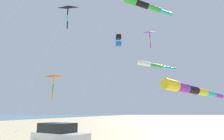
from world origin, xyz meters
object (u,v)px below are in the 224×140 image
(parked_car, at_px, (59,136))
(kite_windsock_checkered_midright, at_px, (189,89))
(kite_delta_small_distant, at_px, (149,33))
(kite_delta_yellow_midlevel, at_px, (54,76))
(kite_delta_white_trailing, at_px, (68,8))
(kite_windsock_striped_overhead, at_px, (151,65))
(kite_windsock_magenta_far_left, at_px, (141,4))
(kite_box_purple_drifting, at_px, (118,41))

(parked_car, bearing_deg, kite_windsock_checkered_midright, -157.85)
(kite_delta_small_distant, bearing_deg, kite_delta_yellow_midlevel, 22.29)
(parked_car, xyz_separation_m, kite_delta_white_trailing, (-0.03, -0.26, 10.45))
(kite_windsock_striped_overhead, relative_size, kite_windsock_magenta_far_left, 0.88)
(parked_car, height_order, kite_windsock_striped_overhead, kite_windsock_striped_overhead)
(kite_windsock_striped_overhead, bearing_deg, parked_car, 52.80)
(kite_delta_small_distant, bearing_deg, kite_windsock_checkered_midright, 114.45)
(kite_windsock_checkered_midright, bearing_deg, kite_delta_white_trailing, 20.90)
(kite_delta_yellow_midlevel, relative_size, kite_delta_white_trailing, 0.68)
(parked_car, bearing_deg, kite_delta_small_distant, -119.81)
(kite_windsock_magenta_far_left, relative_size, kite_box_purple_drifting, 1.17)
(parked_car, distance_m, kite_windsock_magenta_far_left, 17.42)
(kite_delta_yellow_midlevel, height_order, kite_delta_small_distant, kite_delta_small_distant)
(parked_car, height_order, kite_delta_small_distant, kite_delta_small_distant)
(kite_box_purple_drifting, bearing_deg, kite_windsock_striped_overhead, 134.36)
(kite_windsock_magenta_far_left, bearing_deg, kite_box_purple_drifting, -54.38)
(parked_car, relative_size, kite_delta_white_trailing, 0.39)
(kite_windsock_magenta_far_left, height_order, kite_box_purple_drifting, kite_windsock_magenta_far_left)
(kite_windsock_magenta_far_left, xyz_separation_m, kite_windsock_checkered_midright, (-4.01, 3.93, -10.82))
(kite_windsock_checkered_midright, relative_size, kite_delta_small_distant, 1.20)
(kite_delta_white_trailing, xyz_separation_m, kite_windsock_checkered_midright, (-9.70, -3.70, -6.83))
(kite_windsock_checkered_midright, xyz_separation_m, kite_delta_small_distant, (3.30, -7.26, 8.46))
(kite_windsock_striped_overhead, relative_size, kite_windsock_checkered_midright, 0.90)
(kite_delta_small_distant, relative_size, kite_box_purple_drifting, 0.95)
(kite_windsock_magenta_far_left, height_order, kite_delta_white_trailing, kite_windsock_magenta_far_left)
(kite_windsock_striped_overhead, xyz_separation_m, kite_delta_small_distant, (0.07, -2.65, 5.05))
(kite_delta_white_trailing, height_order, kite_box_purple_drifting, kite_box_purple_drifting)
(kite_delta_white_trailing, bearing_deg, parked_car, 83.67)
(kite_delta_yellow_midlevel, height_order, kite_windsock_checkered_midright, kite_delta_yellow_midlevel)
(kite_box_purple_drifting, bearing_deg, parked_car, 82.43)
(kite_windsock_striped_overhead, height_order, kite_delta_yellow_midlevel, kite_windsock_striped_overhead)
(parked_car, bearing_deg, kite_windsock_striped_overhead, -127.20)
(kite_windsock_checkered_midright, height_order, kite_box_purple_drifting, kite_box_purple_drifting)
(parked_car, distance_m, kite_windsock_checkered_midright, 11.11)
(kite_windsock_striped_overhead, height_order, kite_delta_white_trailing, kite_delta_white_trailing)
(kite_windsock_magenta_far_left, bearing_deg, parked_car, 54.08)
(parked_car, height_order, kite_windsock_checkered_midright, kite_windsock_checkered_midright)
(kite_windsock_striped_overhead, height_order, kite_windsock_checkered_midright, kite_windsock_striped_overhead)
(kite_delta_yellow_midlevel, bearing_deg, kite_windsock_magenta_far_left, -173.41)
(kite_windsock_striped_overhead, bearing_deg, kite_box_purple_drifting, -45.64)
(kite_windsock_striped_overhead, relative_size, kite_delta_white_trailing, 1.22)
(kite_windsock_magenta_far_left, bearing_deg, kite_delta_white_trailing, 53.32)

